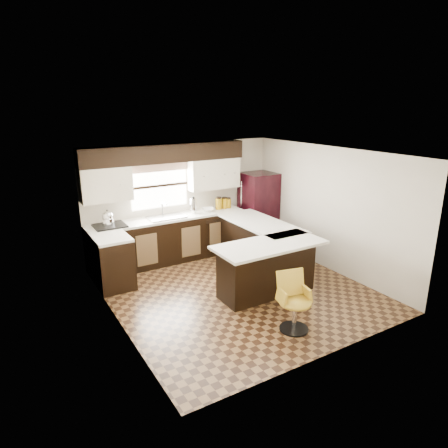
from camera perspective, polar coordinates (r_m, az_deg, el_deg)
floor at (r=7.15m, az=1.84°, el=-9.42°), size 4.40×4.40×0.00m
ceiling at (r=6.45m, az=2.04°, el=10.05°), size 4.40×4.40×0.00m
wall_back at (r=8.57m, az=-6.06°, el=3.53°), size 4.40×0.00×4.40m
wall_front at (r=5.11m, az=15.48°, el=-6.43°), size 4.40×0.00×4.40m
wall_left at (r=5.89m, az=-15.54°, el=-3.27°), size 0.00×4.40×4.40m
wall_right at (r=8.00m, az=14.71°, el=2.09°), size 0.00×4.40×4.40m
base_cab_back at (r=8.34m, az=-7.83°, el=-2.28°), size 3.30×0.60×0.90m
base_cab_left at (r=7.36m, az=-15.52°, el=-5.43°), size 0.60×0.70×0.90m
counter_back at (r=8.20m, az=-7.96°, el=0.84°), size 3.30×0.60×0.04m
counter_left at (r=7.20m, az=-15.81°, el=-1.94°), size 0.60×0.70×0.04m
soffit at (r=8.08m, az=-8.36°, el=9.98°), size 3.40×0.35×0.36m
upper_cab_left at (r=7.77m, az=-16.55°, el=5.46°), size 0.94×0.35×0.64m
upper_cab_right at (r=8.62m, az=-1.54°, el=7.22°), size 1.14×0.35×0.64m
window_pane at (r=8.29m, az=-9.22°, el=5.42°), size 1.20×0.02×0.90m
valance at (r=8.18m, az=-9.24°, el=8.05°), size 1.30×0.06×0.18m
sink at (r=8.15m, az=-8.24°, el=1.01°), size 0.75×0.45×0.03m
dishwasher at (r=8.52m, az=-0.88°, el=-1.84°), size 0.58×0.03×0.78m
cooktop at (r=7.81m, az=-16.02°, el=-0.23°), size 0.58×0.50×0.02m
peninsula_long at (r=7.91m, az=4.92°, el=-3.25°), size 0.60×1.95×0.90m
peninsula_return at (r=6.90m, az=6.10°, el=-6.42°), size 1.65×0.60×0.90m
counter_pen_long at (r=7.79m, az=5.31°, el=0.08°), size 0.84×1.95×0.04m
counter_pen_return at (r=6.64m, az=6.55°, el=-2.97°), size 1.89×0.84×0.04m
refrigerator at (r=9.16m, az=4.93°, el=2.10°), size 0.72×0.69×1.68m
bar_chair at (r=5.89m, az=10.15°, el=-11.04°), size 0.55×0.55×0.87m
kettle at (r=7.76m, az=-16.29°, el=0.89°), size 0.22×0.22×0.30m
percolator at (r=8.38m, az=-4.41°, el=2.61°), size 0.13×0.13×0.32m
mixing_bowl at (r=8.57m, az=-2.33°, el=2.07°), size 0.34×0.34×0.06m
canister_large at (r=8.69m, az=-0.76°, el=2.90°), size 0.14×0.14×0.24m
canister_med at (r=8.77m, az=0.06°, el=2.96°), size 0.12×0.12×0.22m
canister_small at (r=8.82m, az=0.62°, el=2.97°), size 0.12×0.12×0.20m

